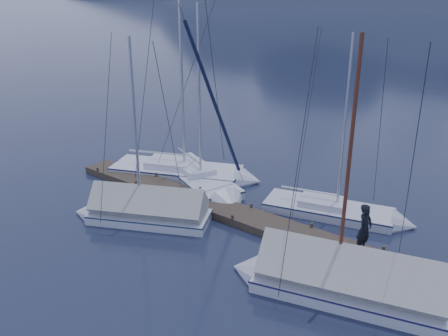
{
  "coord_description": "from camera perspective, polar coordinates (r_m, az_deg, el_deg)",
  "views": [
    {
      "loc": [
        11.75,
        -13.07,
        9.59
      ],
      "look_at": [
        0.0,
        2.0,
        2.2
      ],
      "focal_mm": 38.0,
      "sensor_mm": 36.0,
      "label": 1
    }
  ],
  "objects": [
    {
      "name": "ground",
      "position": [
        20.02,
        -3.55,
        -7.52
      ],
      "size": [
        1000.0,
        1000.0,
        0.0
      ],
      "primitive_type": "plane",
      "color": "black",
      "rests_on": "ground"
    },
    {
      "name": "dock",
      "position": [
        21.33,
        0.0,
        -5.25
      ],
      "size": [
        18.0,
        1.5,
        0.54
      ],
      "color": "#382D23",
      "rests_on": "ground"
    },
    {
      "name": "mooring_posts",
      "position": [
        21.5,
        -1.05,
        -4.31
      ],
      "size": [
        15.12,
        1.52,
        0.35
      ],
      "color": "#382D23",
      "rests_on": "ground"
    },
    {
      "name": "sailboat_open_left",
      "position": [
        25.28,
        -3.53,
        -0.73
      ],
      "size": [
        8.32,
        5.25,
        10.69
      ],
      "color": "silver",
      "rests_on": "ground"
    },
    {
      "name": "sailboat_open_mid",
      "position": [
        23.97,
        -2.27,
        -2.01
      ],
      "size": [
        7.58,
        4.92,
        9.76
      ],
      "color": "silver",
      "rests_on": "ground"
    },
    {
      "name": "sailboat_open_right",
      "position": [
        21.67,
        14.57,
        -5.4
      ],
      "size": [
        6.82,
        3.46,
        8.69
      ],
      "color": "silver",
      "rests_on": "ground"
    },
    {
      "name": "sailboat_covered_near",
      "position": [
        16.49,
        12.9,
        -13.05
      ],
      "size": [
        7.51,
        3.91,
        9.35
      ],
      "color": "silver",
      "rests_on": "ground"
    },
    {
      "name": "sailboat_covered_far",
      "position": [
        20.95,
        -10.24,
        -5.18
      ],
      "size": [
        6.29,
        4.32,
        8.58
      ],
      "color": "silver",
      "rests_on": "ground"
    },
    {
      "name": "person",
      "position": [
        18.16,
        16.57,
        -7.0
      ],
      "size": [
        0.52,
        0.74,
        1.9
      ],
      "primitive_type": "imported",
      "rotation": [
        0.0,
        0.0,
        1.47
      ],
      "color": "black",
      "rests_on": "dock"
    }
  ]
}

